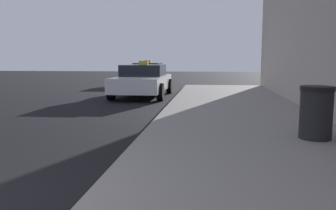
{
  "coord_description": "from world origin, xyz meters",
  "views": [
    {
      "loc": [
        3.22,
        -2.26,
        1.49
      ],
      "look_at": [
        2.46,
        4.13,
        0.64
      ],
      "focal_mm": 36.92,
      "sensor_mm": 36.0,
      "label": 1
    }
  ],
  "objects": [
    {
      "name": "trash_bin",
      "position": [
        5.02,
        3.75,
        0.6
      ],
      "size": [
        0.56,
        0.56,
        0.89
      ],
      "color": "black",
      "rests_on": "sidewalk"
    },
    {
      "name": "car_white",
      "position": [
        0.57,
        11.43,
        0.65
      ],
      "size": [
        2.04,
        4.32,
        1.43
      ],
      "rotation": [
        0.0,
        0.0,
        3.14
      ],
      "color": "white",
      "rests_on": "ground_plane"
    },
    {
      "name": "car_silver",
      "position": [
        -0.48,
        18.32,
        0.65
      ],
      "size": [
        1.94,
        4.07,
        1.43
      ],
      "rotation": [
        0.0,
        0.0,
        3.14
      ],
      "color": "#B7B7BF",
      "rests_on": "ground_plane"
    }
  ]
}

